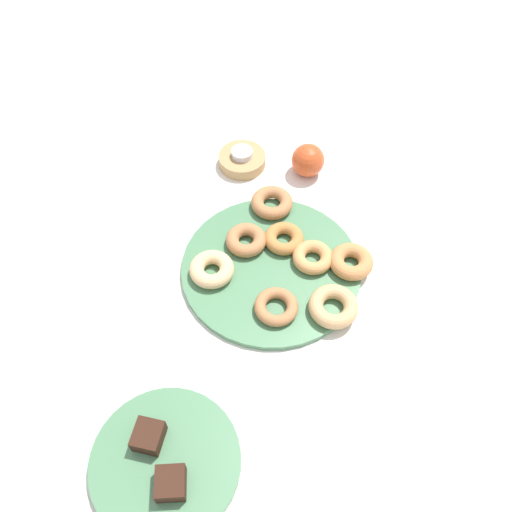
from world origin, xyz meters
name	(u,v)px	position (x,y,z in m)	size (l,w,h in m)	color
ground_plane	(271,270)	(0.00, 0.00, 0.00)	(2.40, 2.40, 0.00)	white
donut_plate	(271,268)	(0.00, 0.00, 0.01)	(0.36, 0.36, 0.01)	#4C7F56
donut_0	(272,203)	(0.16, 0.01, 0.03)	(0.09, 0.09, 0.03)	#B27547
donut_1	(284,239)	(0.06, -0.02, 0.03)	(0.08, 0.08, 0.03)	#BC7A3D
donut_2	(313,257)	(0.02, -0.08, 0.03)	(0.08, 0.08, 0.03)	tan
donut_3	(212,269)	(-0.03, 0.11, 0.03)	(0.09, 0.09, 0.03)	#EABC84
donut_4	(276,307)	(-0.10, -0.02, 0.02)	(0.08, 0.08, 0.02)	#B27547
donut_5	(351,262)	(0.01, -0.16, 0.03)	(0.09, 0.09, 0.03)	#C6844C
donut_6	(246,240)	(0.05, 0.05, 0.03)	(0.08, 0.08, 0.03)	#B27547
donut_7	(333,306)	(-0.09, -0.12, 0.03)	(0.09, 0.09, 0.03)	tan
cake_plate	(166,462)	(-0.39, 0.14, 0.01)	(0.24, 0.24, 0.02)	#4C7F56
brownie_near	(171,483)	(-0.43, 0.12, 0.03)	(0.05, 0.04, 0.03)	#381E14
brownie_far	(148,436)	(-0.36, 0.17, 0.03)	(0.05, 0.04, 0.03)	#381E14
candle_holder	(242,160)	(0.29, 0.09, 0.01)	(0.11, 0.11, 0.03)	tan
tealight	(242,153)	(0.29, 0.09, 0.03)	(0.05, 0.05, 0.01)	silver
apple	(308,160)	(0.28, -0.06, 0.04)	(0.07, 0.07, 0.07)	#CC4C23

